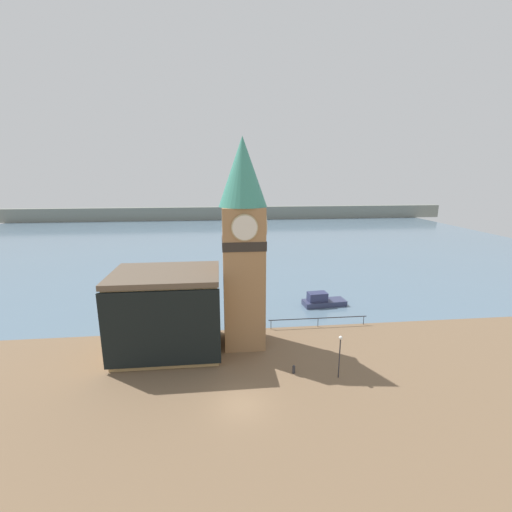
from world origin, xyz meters
TOP-DOWN VIEW (x-y plane):
  - ground_plane at (0.00, 0.00)m, footprint 160.00×160.00m
  - water at (0.00, 73.20)m, footprint 160.00×120.00m
  - far_shoreline at (0.00, 113.20)m, footprint 180.00×3.00m
  - pier_railing at (9.80, 12.95)m, footprint 11.65×0.08m
  - clock_tower at (0.97, 9.97)m, footprint 4.64×4.64m
  - pier_building at (-6.62, 9.15)m, footprint 10.33×7.73m
  - boat_near at (12.22, 19.42)m, footprint 5.91×2.70m
  - mooring_bollard_near at (4.95, 3.82)m, footprint 0.27×0.27m
  - lamp_post at (8.69, 2.74)m, footprint 0.32×0.32m

SIDE VIEW (x-z plane):
  - water at x=0.00m, z-range 0.00..0.00m
  - ground_plane at x=0.00m, z-range 0.00..0.00m
  - mooring_bollard_near at x=4.95m, z-range 0.03..0.80m
  - boat_near at x=12.22m, z-range -0.27..1.61m
  - pier_railing at x=9.80m, z-range 0.41..1.50m
  - far_shoreline at x=0.00m, z-range 0.00..5.00m
  - lamp_post at x=8.69m, z-range 0.78..4.72m
  - pier_building at x=-6.62m, z-range 0.02..8.22m
  - clock_tower at x=0.97m, z-range 0.65..21.42m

